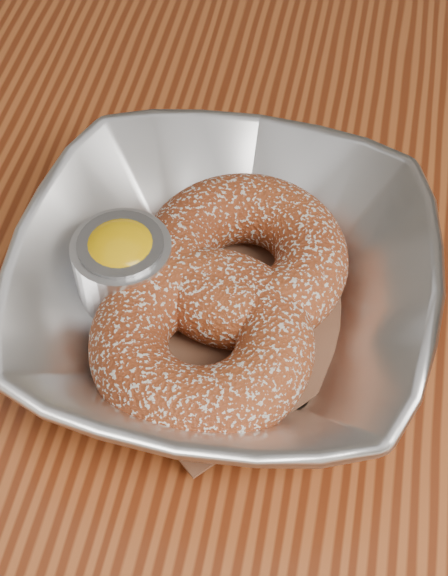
% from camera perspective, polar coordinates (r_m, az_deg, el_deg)
% --- Properties ---
extents(table, '(1.20, 0.80, 0.75)m').
position_cam_1_polar(table, '(0.61, -6.40, -4.04)').
color(table, brown).
rests_on(table, ground_plane).
extents(serving_bowl, '(0.23, 0.23, 0.06)m').
position_cam_1_polar(serving_bowl, '(0.48, 0.00, -0.15)').
color(serving_bowl, silver).
rests_on(serving_bowl, table).
extents(parchment, '(0.20, 0.20, 0.00)m').
position_cam_1_polar(parchment, '(0.49, 0.00, -1.48)').
color(parchment, brown).
rests_on(parchment, table).
extents(donut_back, '(0.14, 0.14, 0.04)m').
position_cam_1_polar(donut_back, '(0.49, 1.32, 1.93)').
color(donut_back, brown).
rests_on(donut_back, parchment).
extents(donut_front, '(0.16, 0.16, 0.04)m').
position_cam_1_polar(donut_front, '(0.46, -1.43, -3.59)').
color(donut_front, brown).
rests_on(donut_front, parchment).
extents(ramekin, '(0.05, 0.05, 0.05)m').
position_cam_1_polar(ramekin, '(0.48, -6.51, 1.32)').
color(ramekin, silver).
rests_on(ramekin, table).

